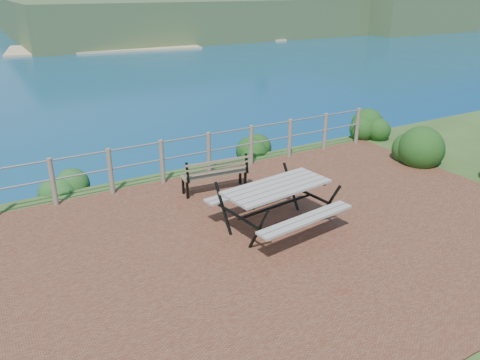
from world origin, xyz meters
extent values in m
cube|color=brown|center=(0.00, 0.00, 0.00)|extent=(10.00, 7.00, 0.12)
cylinder|color=#6B5B4C|center=(-3.45, 3.35, 0.52)|extent=(0.10, 0.10, 1.00)
cylinder|color=#6B5B4C|center=(-2.30, 3.35, 0.52)|extent=(0.10, 0.10, 1.00)
cylinder|color=#6B5B4C|center=(-1.15, 3.35, 0.52)|extent=(0.10, 0.10, 1.00)
cylinder|color=#6B5B4C|center=(0.00, 3.35, 0.52)|extent=(0.10, 0.10, 1.00)
cylinder|color=#6B5B4C|center=(1.15, 3.35, 0.52)|extent=(0.10, 0.10, 1.00)
cylinder|color=#6B5B4C|center=(2.30, 3.35, 0.52)|extent=(0.10, 0.10, 1.00)
cylinder|color=#6B5B4C|center=(3.45, 3.35, 0.52)|extent=(0.10, 0.10, 1.00)
cylinder|color=#6B5B4C|center=(4.60, 3.35, 0.52)|extent=(0.10, 0.10, 1.00)
cylinder|color=slate|center=(0.00, 3.35, 0.97)|extent=(9.40, 0.04, 0.04)
cylinder|color=slate|center=(0.00, 3.35, 0.57)|extent=(9.40, 0.04, 0.04)
cube|color=#38562B|center=(140.00, 210.00, -6.00)|extent=(260.00, 180.00, 12.00)
cube|color=tan|center=(130.00, 125.00, -11.75)|extent=(209.53, 114.73, 0.50)
cube|color=#9F988E|center=(-0.14, 0.35, 0.83)|extent=(2.04, 1.03, 0.04)
cube|color=#9F988E|center=(-0.14, 0.35, 0.50)|extent=(1.98, 0.51, 0.04)
cube|color=#9F988E|center=(-0.14, 0.35, 0.50)|extent=(1.98, 0.51, 0.04)
cylinder|color=black|center=(-0.14, 0.35, 0.44)|extent=(1.68, 0.25, 0.05)
cube|color=brown|center=(-0.35, 2.38, 0.41)|extent=(1.46, 0.49, 0.03)
cube|color=brown|center=(-0.35, 2.38, 0.67)|extent=(1.44, 0.24, 0.33)
cube|color=black|center=(-0.35, 2.38, 0.22)|extent=(0.05, 0.06, 0.39)
cube|color=black|center=(-0.35, 2.38, 0.22)|extent=(0.05, 0.06, 0.39)
cube|color=black|center=(-0.35, 2.38, 0.22)|extent=(0.05, 0.06, 0.39)
cube|color=black|center=(-0.35, 2.38, 0.22)|extent=(0.05, 0.06, 0.39)
ellipsoid|color=#163C12|center=(5.17, 1.72, 0.00)|extent=(1.27, 1.27, 1.80)
ellipsoid|color=#163C12|center=(5.23, 3.57, 0.00)|extent=(0.94, 0.94, 1.35)
ellipsoid|color=#1C4C1D|center=(-3.14, 4.16, 0.00)|extent=(0.82, 0.82, 0.59)
ellipsoid|color=#163C12|center=(1.79, 4.30, 0.00)|extent=(0.85, 0.85, 0.62)
camera|label=1|loc=(-4.49, -5.90, 4.12)|focal=35.00mm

